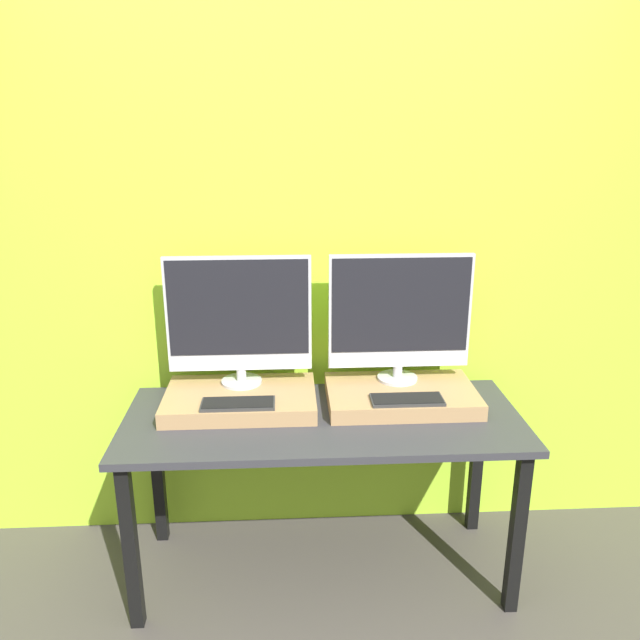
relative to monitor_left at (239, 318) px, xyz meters
The scene contains 9 objects.
ground_plane 1.26m from the monitor_left, 57.77° to the right, with size 12.00×12.00×0.00m, color #423D38.
wall_back 0.44m from the monitor_left, 29.55° to the left, with size 8.00×0.04×2.60m.
workbench 0.59m from the monitor_left, 31.58° to the right, with size 1.58×0.65×0.74m.
wooden_riser_left 0.34m from the monitor_left, 90.00° to the right, with size 0.61×0.39×0.07m.
monitor_left is the anchor object (origin of this frame).
keyboard_left 0.36m from the monitor_left, 90.00° to the right, with size 0.29×0.12×0.01m.
wooden_riser_right 0.75m from the monitor_left, ahead, with size 0.61×0.39×0.07m.
monitor_right 0.67m from the monitor_left, ahead, with size 0.59×0.17×0.55m.
keyboard_right 0.76m from the monitor_left, 18.28° to the right, with size 0.29×0.12×0.01m.
Camera 1 is at (-0.14, -1.92, 1.86)m, focal length 35.00 mm.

